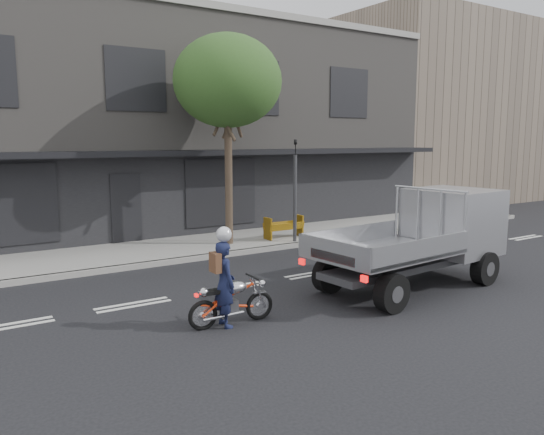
{
  "coord_description": "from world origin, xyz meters",
  "views": [
    {
      "loc": [
        -5.84,
        -10.75,
        3.49
      ],
      "look_at": [
        1.45,
        0.5,
        1.52
      ],
      "focal_mm": 35.0,
      "sensor_mm": 36.0,
      "label": 1
    }
  ],
  "objects": [
    {
      "name": "ground",
      "position": [
        0.0,
        0.0,
        0.0
      ],
      "size": [
        80.0,
        80.0,
        0.0
      ],
      "primitive_type": "plane",
      "color": "black",
      "rests_on": "ground"
    },
    {
      "name": "sidewalk",
      "position": [
        0.0,
        4.7,
        0.07
      ],
      "size": [
        32.0,
        3.2,
        0.15
      ],
      "primitive_type": "cube",
      "color": "gray",
      "rests_on": "ground"
    },
    {
      "name": "kerb",
      "position": [
        0.0,
        3.1,
        0.07
      ],
      "size": [
        32.0,
        0.2,
        0.15
      ],
      "primitive_type": "cube",
      "color": "gray",
      "rests_on": "ground"
    },
    {
      "name": "building_main",
      "position": [
        0.0,
        11.3,
        4.0
      ],
      "size": [
        26.0,
        10.0,
        8.0
      ],
      "primitive_type": "cube",
      "color": "slate",
      "rests_on": "ground"
    },
    {
      "name": "building_neighbour",
      "position": [
        20.0,
        11.3,
        5.0
      ],
      "size": [
        14.0,
        10.0,
        10.0
      ],
      "primitive_type": "cube",
      "color": "brown",
      "rests_on": "ground"
    },
    {
      "name": "street_tree",
      "position": [
        2.2,
        4.2,
        5.28
      ],
      "size": [
        3.4,
        3.4,
        6.74
      ],
      "color": "#382B21",
      "rests_on": "ground"
    },
    {
      "name": "traffic_light_pole",
      "position": [
        4.2,
        3.35,
        1.65
      ],
      "size": [
        0.12,
        0.12,
        3.5
      ],
      "color": "#2D2D30",
      "rests_on": "ground"
    },
    {
      "name": "motorcycle",
      "position": [
        -1.2,
        -2.19,
        0.47
      ],
      "size": [
        1.76,
        0.51,
        0.91
      ],
      "rotation": [
        0.0,
        0.0,
        -0.06
      ],
      "color": "black",
      "rests_on": "ground"
    },
    {
      "name": "rider",
      "position": [
        -1.35,
        -2.19,
        0.81
      ],
      "size": [
        0.42,
        0.62,
        1.63
      ],
      "primitive_type": "imported",
      "rotation": [
        0.0,
        0.0,
        1.51
      ],
      "color": "#151A3A",
      "rests_on": "ground"
    },
    {
      "name": "flatbed_ute",
      "position": [
        4.69,
        -2.19,
        1.35
      ],
      "size": [
        5.26,
        2.49,
        2.37
      ],
      "rotation": [
        0.0,
        0.0,
        0.08
      ],
      "color": "black",
      "rests_on": "ground"
    },
    {
      "name": "construction_barrier",
      "position": [
        4.24,
        3.86,
        0.54
      ],
      "size": [
        1.4,
        0.56,
        0.78
      ],
      "primitive_type": null,
      "rotation": [
        0.0,
        0.0,
        0.0
      ],
      "color": "#FFAD0D",
      "rests_on": "sidewalk"
    }
  ]
}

